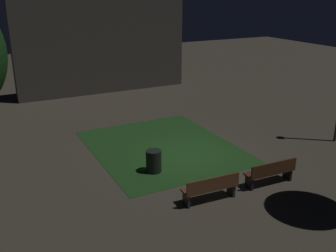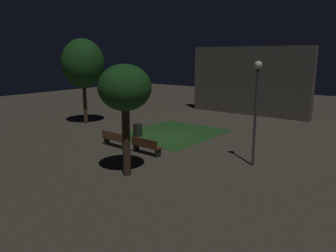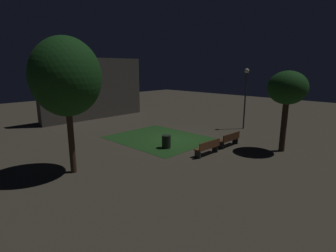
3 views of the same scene
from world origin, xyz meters
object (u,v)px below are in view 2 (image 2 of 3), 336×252
(bench_front_right, at_px, (114,139))
(trash_bin, at_px, (138,130))
(bench_corner, at_px, (146,146))
(tree_near_wall, at_px, (83,63))
(tree_tall_center, at_px, (125,89))
(lamp_post_path_center, at_px, (256,97))

(bench_front_right, xyz_separation_m, trash_bin, (-0.69, 2.67, -0.07))
(bench_front_right, relative_size, bench_corner, 1.00)
(tree_near_wall, relative_size, trash_bin, 7.72)
(bench_corner, xyz_separation_m, tree_tall_center, (1.38, -2.79, 3.26))
(bench_front_right, distance_m, tree_tall_center, 5.70)
(tree_near_wall, xyz_separation_m, lamp_post_path_center, (14.15, -1.42, -1.24))
(bench_front_right, relative_size, lamp_post_path_center, 0.37)
(bench_corner, xyz_separation_m, trash_bin, (-3.07, 2.67, -0.07))
(lamp_post_path_center, bearing_deg, bench_corner, -160.95)
(bench_corner, xyz_separation_m, tree_near_wall, (-8.96, 3.21, 4.05))
(bench_front_right, relative_size, trash_bin, 2.22)
(bench_corner, bearing_deg, tree_tall_center, -63.73)
(tree_near_wall, xyz_separation_m, trash_bin, (5.89, -0.54, -4.12))
(bench_corner, bearing_deg, trash_bin, 138.95)
(lamp_post_path_center, bearing_deg, trash_bin, 173.92)
(tree_near_wall, distance_m, trash_bin, 7.21)
(bench_corner, relative_size, trash_bin, 2.21)
(bench_front_right, bearing_deg, tree_near_wall, 154.00)
(bench_front_right, height_order, bench_corner, same)
(bench_front_right, distance_m, tree_near_wall, 8.37)
(tree_tall_center, bearing_deg, trash_bin, 129.15)
(tree_tall_center, xyz_separation_m, lamp_post_path_center, (3.81, 4.58, -0.46))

